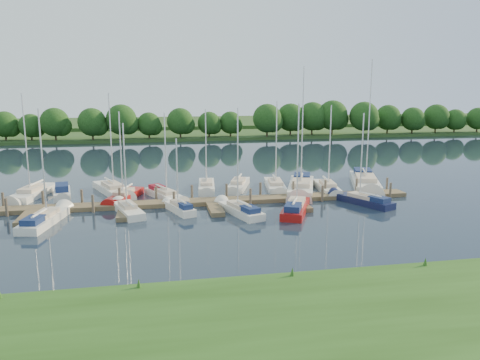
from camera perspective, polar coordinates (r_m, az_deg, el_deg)
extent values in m
plane|color=#17212F|center=(37.63, -1.99, -5.80)|extent=(260.00, 260.00, 0.00)
cube|color=#214513|center=(23.00, 4.36, -16.81)|extent=(90.00, 10.00, 0.50)
cube|color=brown|center=(45.21, -3.54, -2.62)|extent=(40.00, 2.00, 0.40)
cube|color=brown|center=(43.30, -24.57, -4.28)|extent=(1.20, 4.00, 0.40)
cube|color=brown|center=(42.07, -13.92, -4.00)|extent=(1.20, 4.00, 0.40)
cube|color=brown|center=(42.33, -3.03, -3.58)|extent=(1.20, 4.00, 0.40)
cube|color=brown|center=(44.07, 7.35, -3.06)|extent=(1.20, 4.00, 0.40)
cube|color=brown|center=(47.13, 16.65, -2.50)|extent=(1.20, 4.00, 0.40)
cylinder|color=#473D33|center=(48.02, -26.89, -2.53)|extent=(0.24, 0.24, 2.00)
cylinder|color=#473D33|center=(47.16, -22.86, -2.42)|extent=(0.24, 0.24, 2.00)
cylinder|color=#473D33|center=(46.54, -18.70, -2.29)|extent=(0.24, 0.24, 2.00)
cylinder|color=#473D33|center=(46.17, -14.45, -2.16)|extent=(0.24, 0.24, 2.00)
cylinder|color=#473D33|center=(46.06, -10.16, -2.00)|extent=(0.24, 0.24, 2.00)
cylinder|color=#473D33|center=(46.21, -5.88, -1.84)|extent=(0.24, 0.24, 2.00)
cylinder|color=#473D33|center=(46.61, -1.64, -1.67)|extent=(0.24, 0.24, 2.00)
cylinder|color=#473D33|center=(47.26, 2.50, -1.49)|extent=(0.24, 0.24, 2.00)
cylinder|color=#473D33|center=(48.15, 6.51, -1.32)|extent=(0.24, 0.24, 2.00)
cylinder|color=#473D33|center=(49.27, 10.35, -1.14)|extent=(0.24, 0.24, 2.00)
cylinder|color=#473D33|center=(50.60, 14.00, -0.97)|extent=(0.24, 0.24, 2.00)
cylinder|color=#473D33|center=(52.13, 17.46, -0.80)|extent=(0.24, 0.24, 2.00)
cylinder|color=#473D33|center=(45.32, -26.56, -3.27)|extent=(0.24, 0.24, 2.00)
cylinder|color=#473D33|center=(43.87, -17.48, -3.03)|extent=(0.24, 0.24, 2.00)
cylinder|color=#473D33|center=(43.57, -8.04, -2.70)|extent=(0.24, 0.24, 2.00)
cylinder|color=#473D33|center=(44.45, 1.28, -2.31)|extent=(0.24, 0.24, 2.00)
cylinder|color=#473D33|center=(46.45, 10.00, -1.89)|extent=(0.24, 0.24, 2.00)
cylinder|color=#473D33|center=(49.43, 17.84, -1.47)|extent=(0.24, 0.24, 2.00)
cube|color=#23471B|center=(111.21, -7.92, 5.66)|extent=(180.00, 30.00, 0.60)
cube|color=#344D22|center=(136.06, -8.47, 6.84)|extent=(220.00, 40.00, 1.40)
sphere|color=#17370F|center=(100.85, -26.89, 5.90)|extent=(4.41, 4.41, 4.41)
cylinder|color=#38281C|center=(100.84, -24.39, 4.72)|extent=(0.36, 0.36, 2.48)
sphere|color=#17370F|center=(100.58, -24.53, 6.44)|extent=(5.78, 5.78, 5.78)
sphere|color=#17370F|center=(100.55, -23.77, 6.02)|extent=(4.13, 4.13, 4.13)
cylinder|color=#38281C|center=(101.06, -20.87, 5.11)|extent=(0.36, 0.36, 2.85)
sphere|color=#17370F|center=(100.79, -21.01, 7.08)|extent=(6.66, 6.66, 6.66)
sphere|color=#17370F|center=(100.81, -20.15, 6.60)|extent=(4.76, 4.76, 4.76)
cylinder|color=#38281C|center=(97.60, -17.14, 5.06)|extent=(0.36, 0.36, 2.52)
sphere|color=#17370F|center=(97.34, -17.25, 6.86)|extent=(5.88, 5.88, 5.88)
sphere|color=#17370F|center=(97.46, -16.46, 6.41)|extent=(4.20, 4.20, 4.20)
cylinder|color=#38281C|center=(96.35, -13.92, 5.03)|extent=(0.36, 0.36, 2.12)
sphere|color=#17370F|center=(96.11, -13.99, 6.56)|extent=(4.94, 4.94, 4.94)
sphere|color=#17370F|center=(96.32, -13.34, 6.18)|extent=(3.53, 3.53, 3.53)
cylinder|color=#38281C|center=(98.00, -10.84, 5.41)|extent=(0.36, 0.36, 2.62)
sphere|color=#17370F|center=(97.74, -10.91, 7.27)|extent=(6.10, 6.10, 6.10)
sphere|color=#17370F|center=(98.00, -10.12, 6.80)|extent=(4.36, 4.36, 4.36)
cylinder|color=#38281C|center=(98.05, -7.65, 5.49)|extent=(0.36, 0.36, 2.56)
sphere|color=#17370F|center=(97.78, -7.70, 7.32)|extent=(5.97, 5.97, 5.97)
sphere|color=#17370F|center=(98.12, -6.94, 6.85)|extent=(4.26, 4.26, 4.26)
cylinder|color=#38281C|center=(99.56, -4.24, 5.61)|extent=(0.36, 0.36, 2.41)
sphere|color=#17370F|center=(99.31, -4.27, 7.30)|extent=(5.62, 5.62, 5.62)
sphere|color=#17370F|center=(99.71, -3.58, 6.86)|extent=(4.01, 4.01, 4.01)
cylinder|color=#38281C|center=(97.90, -0.41, 5.60)|extent=(0.36, 0.36, 2.61)
sphere|color=#17370F|center=(97.64, -0.41, 7.46)|extent=(6.08, 6.08, 6.08)
sphere|color=#17370F|center=(98.14, 0.32, 6.97)|extent=(4.35, 4.35, 4.35)
cylinder|color=#38281C|center=(100.32, 2.64, 5.75)|extent=(0.36, 0.36, 2.69)
sphere|color=#17370F|center=(100.06, 2.66, 7.63)|extent=(6.28, 6.28, 6.28)
sphere|color=#17370F|center=(100.63, 3.38, 7.13)|extent=(4.49, 4.49, 4.49)
cylinder|color=#38281C|center=(100.68, 6.16, 5.59)|extent=(0.36, 0.36, 2.26)
sphere|color=#17370F|center=(100.45, 6.20, 7.16)|extent=(5.27, 5.27, 5.27)
sphere|color=#17370F|center=(101.03, 6.77, 6.74)|extent=(3.76, 3.76, 3.76)
cylinder|color=#38281C|center=(102.57, 9.51, 5.78)|extent=(0.36, 0.36, 2.88)
sphere|color=#17370F|center=(102.30, 9.57, 7.75)|extent=(6.72, 6.72, 6.72)
sphere|color=#17370F|center=(103.06, 10.27, 7.21)|extent=(4.80, 4.80, 4.80)
cylinder|color=#38281C|center=(106.52, 11.32, 5.92)|extent=(0.36, 0.36, 2.88)
sphere|color=#17370F|center=(106.25, 11.39, 7.81)|extent=(6.71, 6.71, 6.71)
sphere|color=#17370F|center=(107.04, 12.05, 7.29)|extent=(4.79, 4.79, 4.79)
cylinder|color=#38281C|center=(109.36, 14.83, 5.82)|extent=(0.36, 0.36, 2.57)
sphere|color=#17370F|center=(109.12, 14.91, 7.46)|extent=(6.00, 6.00, 6.00)
sphere|color=#17370F|center=(109.91, 15.45, 7.01)|extent=(4.28, 4.28, 4.28)
cylinder|color=#38281C|center=(112.43, 17.48, 5.69)|extent=(0.36, 0.36, 2.08)
sphere|color=#17370F|center=(112.23, 17.56, 6.98)|extent=(4.84, 4.84, 4.84)
sphere|color=#17370F|center=(112.95, 17.96, 6.62)|extent=(3.46, 3.46, 3.46)
cylinder|color=#38281C|center=(115.61, 19.78, 5.74)|extent=(0.36, 0.36, 2.28)
sphere|color=#17370F|center=(115.40, 19.88, 7.11)|extent=(5.31, 5.31, 5.31)
sphere|color=#17370F|center=(116.20, 20.29, 6.73)|extent=(3.79, 3.79, 3.79)
cylinder|color=#38281C|center=(117.58, 21.78, 5.78)|extent=(0.36, 0.36, 2.68)
sphere|color=#17370F|center=(117.35, 21.90, 7.36)|extent=(6.25, 6.25, 6.25)
sphere|color=#17370F|center=(118.29, 22.37, 6.92)|extent=(4.46, 4.46, 4.46)
cylinder|color=#38281C|center=(120.53, 24.99, 5.62)|extent=(0.36, 0.36, 2.59)
sphere|color=#17370F|center=(120.31, 25.12, 7.12)|extent=(6.05, 6.05, 6.05)
sphere|color=#17370F|center=(121.28, 25.53, 6.70)|extent=(4.32, 4.32, 4.32)
cylinder|color=#38281C|center=(122.99, 27.23, 5.57)|extent=(0.36, 0.36, 2.79)
cube|color=silver|center=(52.57, -23.82, -1.65)|extent=(3.58, 7.50, 1.10)
cone|color=silver|center=(49.44, -25.62, -2.58)|extent=(1.55, 2.69, 1.01)
cube|color=#C2AC95|center=(52.11, -24.05, -0.99)|extent=(2.20, 3.51, 0.50)
cylinder|color=silver|center=(51.07, -24.65, 4.12)|extent=(0.12, 0.12, 9.76)
cylinder|color=silver|center=(52.99, -23.58, -0.32)|extent=(0.82, 3.19, 0.10)
cylinder|color=silver|center=(52.99, -23.58, -0.32)|extent=(0.84, 2.86, 0.20)
cube|color=silver|center=(51.67, -20.84, -1.64)|extent=(2.39, 4.99, 0.87)
cone|color=silver|center=(49.34, -20.82, -2.22)|extent=(1.03, 1.55, 0.79)
cube|color=#16254F|center=(51.53, -20.89, -0.90)|extent=(1.70, 2.81, 0.79)
cube|color=silver|center=(51.63, -15.38, -1.31)|extent=(4.56, 7.45, 1.09)
cone|color=silver|center=(48.27, -14.09, -2.11)|extent=(1.88, 2.72, 1.01)
cube|color=#C2AC95|center=(51.15, -15.30, -0.62)|extent=(2.62, 3.58, 0.50)
cylinder|color=silver|center=(50.07, -15.45, 4.60)|extent=(0.12, 0.12, 9.74)
cylinder|color=silver|center=(52.09, -15.68, 0.01)|extent=(1.30, 3.05, 0.10)
cylinder|color=silver|center=(52.09, -15.68, 0.01)|extent=(1.26, 2.75, 0.20)
cube|color=maroon|center=(48.16, -13.78, -2.12)|extent=(3.60, 6.21, 1.04)
cone|color=maroon|center=(45.49, -15.22, -2.98)|extent=(1.50, 2.26, 0.84)
cube|color=#C2AC95|center=(47.74, -13.95, -1.44)|extent=(2.09, 2.96, 0.47)
cylinder|color=silver|center=(46.78, -14.32, 3.15)|extent=(0.12, 0.12, 8.09)
cylinder|color=silver|center=(48.47, -13.57, -0.77)|extent=(1.00, 2.57, 0.10)
cylinder|color=silver|center=(48.47, -13.57, -0.77)|extent=(1.00, 2.32, 0.20)
cube|color=silver|center=(47.89, -9.22, -2.01)|extent=(3.94, 6.08, 0.94)
cone|color=silver|center=(45.31, -7.58, -2.73)|extent=(1.61, 2.23, 0.83)
cube|color=#C2AC95|center=(47.50, -9.08, -1.41)|extent=(2.23, 2.94, 0.43)
cube|color=maroon|center=(49.21, -10.08, -0.90)|extent=(1.79, 2.10, 0.47)
cylinder|color=silver|center=(46.54, -9.07, 3.18)|extent=(0.12, 0.12, 8.00)
cylinder|color=silver|center=(48.21, -9.56, -0.82)|extent=(1.18, 2.47, 0.10)
cylinder|color=silver|center=(48.21, -9.56, -0.82)|extent=(1.15, 2.24, 0.20)
cube|color=silver|center=(51.78, -4.10, -0.89)|extent=(2.37, 6.18, 0.94)
cone|color=silver|center=(48.83, -4.09, -1.63)|extent=(1.08, 2.19, 0.84)
cube|color=#C2AC95|center=(51.36, -4.11, -0.33)|extent=(1.57, 2.84, 0.43)
cylinder|color=silver|center=(50.42, -4.17, 3.99)|extent=(0.12, 0.12, 8.14)
cylinder|color=silver|center=(52.18, -4.12, 0.24)|extent=(0.41, 2.71, 0.10)
cylinder|color=silver|center=(52.18, -4.12, 0.24)|extent=(0.47, 2.42, 0.20)
cube|color=silver|center=(52.00, -0.16, -0.80)|extent=(3.60, 6.29, 1.07)
cone|color=silver|center=(49.07, -0.69, -1.54)|extent=(1.50, 2.28, 0.85)
cube|color=#C2AC95|center=(51.57, -0.21, -0.14)|extent=(2.10, 3.00, 0.49)
cylinder|color=silver|center=(50.63, -0.27, 4.18)|extent=(0.12, 0.12, 8.19)
cylinder|color=silver|center=(52.37, -0.06, 0.47)|extent=(0.99, 2.61, 0.10)
cylinder|color=silver|center=(52.37, -0.06, 0.47)|extent=(0.99, 2.36, 0.20)
cube|color=silver|center=(51.89, 4.28, -0.86)|extent=(2.79, 6.82, 1.00)
cone|color=silver|center=(48.68, 4.73, -1.68)|extent=(1.25, 2.43, 0.93)
cube|color=#C2AC95|center=(51.44, 4.33, -0.26)|extent=(1.81, 3.15, 0.46)
cylinder|color=silver|center=(50.42, 4.45, 4.49)|extent=(0.12, 0.12, 8.93)
cylinder|color=silver|center=(52.34, 4.21, 0.35)|extent=(0.53, 2.96, 0.10)
cylinder|color=silver|center=(52.34, 4.21, 0.35)|extent=(0.58, 2.65, 0.20)
cube|color=silver|center=(51.36, 7.45, -1.06)|extent=(5.54, 9.48, 1.18)
cone|color=silver|center=(46.89, 7.26, -2.24)|extent=(2.30, 3.45, 1.28)
cube|color=#C2AC95|center=(50.75, 7.46, -0.33)|extent=(3.22, 4.53, 0.54)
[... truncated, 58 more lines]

